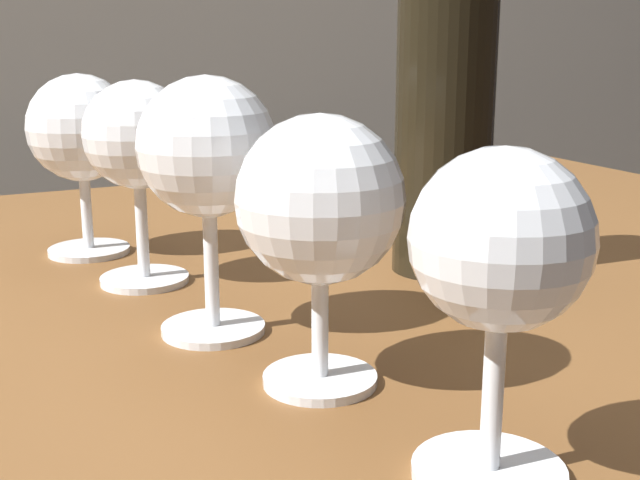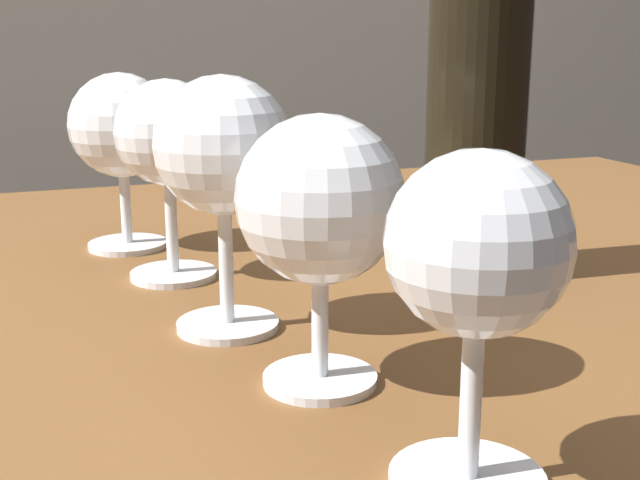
% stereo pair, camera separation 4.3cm
% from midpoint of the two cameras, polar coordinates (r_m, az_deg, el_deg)
% --- Properties ---
extents(dining_table, '(1.44, 0.86, 0.75)m').
position_cam_midpoint_polar(dining_table, '(0.65, -14.58, -11.13)').
color(dining_table, brown).
rests_on(dining_table, ground_plane).
extents(wine_glass_rose, '(0.07, 0.07, 0.14)m').
position_cam_midpoint_polar(wine_glass_rose, '(0.33, 8.64, -0.71)').
color(wine_glass_rose, white).
rests_on(wine_glass_rose, dining_table).
extents(wine_glass_pinot, '(0.09, 0.09, 0.14)m').
position_cam_midpoint_polar(wine_glass_pinot, '(0.42, -2.89, 2.51)').
color(wine_glass_pinot, white).
rests_on(wine_glass_pinot, dining_table).
extents(wine_glass_cabernet, '(0.08, 0.08, 0.16)m').
position_cam_midpoint_polar(wine_glass_cabernet, '(0.51, -10.09, 5.78)').
color(wine_glass_cabernet, white).
rests_on(wine_glass_cabernet, dining_table).
extents(wine_glass_amber, '(0.08, 0.08, 0.15)m').
position_cam_midpoint_polar(wine_glass_amber, '(0.62, -14.29, 6.57)').
color(wine_glass_amber, white).
rests_on(wine_glass_amber, dining_table).
extents(wine_glass_port, '(0.09, 0.09, 0.15)m').
position_cam_midpoint_polar(wine_glass_port, '(0.72, -17.64, 6.98)').
color(wine_glass_port, white).
rests_on(wine_glass_port, dining_table).
extents(wine_bottle, '(0.07, 0.07, 0.33)m').
position_cam_midpoint_polar(wine_bottle, '(0.64, 6.60, 9.08)').
color(wine_bottle, black).
rests_on(wine_bottle, dining_table).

